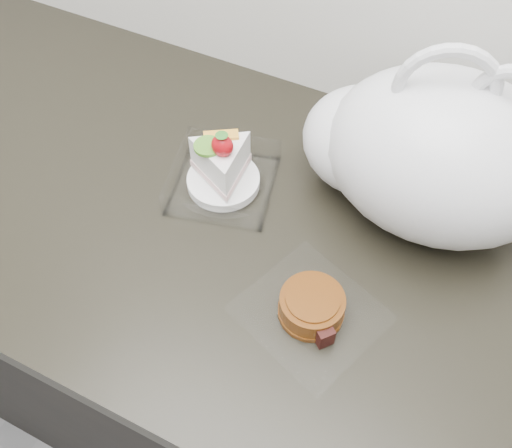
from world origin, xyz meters
TOP-DOWN VIEW (x-y plane):
  - counter at (0.00, 1.69)m, footprint 2.04×0.64m
  - cake_tray at (-0.02, 1.73)m, footprint 0.18×0.18m
  - mooncake_wrap at (0.19, 1.59)m, footprint 0.21×0.20m
  - plastic_bag at (0.24, 1.82)m, footprint 0.37×0.27m

SIDE VIEW (x-z plane):
  - counter at x=0.00m, z-range 0.00..0.90m
  - mooncake_wrap at x=0.19m, z-range 0.90..0.94m
  - cake_tray at x=-0.02m, z-range 0.87..0.99m
  - plastic_bag at x=0.24m, z-range 0.87..1.15m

